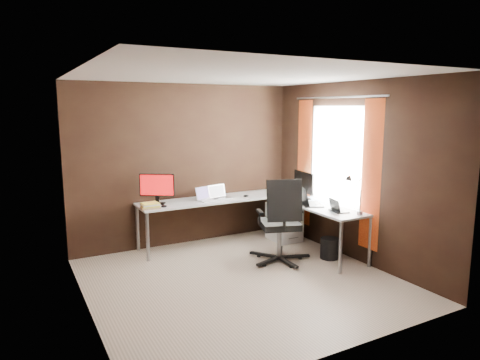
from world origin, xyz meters
The scene contains 15 objects.
room centered at (0.34, 0.07, 1.28)m, with size 3.60×3.60×2.50m.
desk centered at (0.84, 1.04, 0.68)m, with size 2.65×2.25×0.73m.
drawer_pedestal centered at (1.43, 1.15, 0.30)m, with size 0.42×0.50×0.60m, color silver.
monitor_left centered at (-0.55, 1.57, 0.98)m, with size 0.45×0.30×0.45m.
monitor_right centered at (1.55, 0.81, 0.98)m, with size 0.14×0.52×0.43m.
laptop_white centered at (0.19, 1.46, 0.78)m, with size 0.35×0.28×0.20m.
laptop_silver centered at (0.42, 1.49, 0.78)m, with size 0.34×0.27×0.21m.
laptop_black_big centered at (1.38, 0.46, 0.79)m, with size 0.41×0.48×0.26m.
laptop_black_small centered at (1.47, -0.07, 0.77)m, with size 0.24×0.30×0.18m.
book_stack centered at (-0.73, 1.33, 0.77)m, with size 0.28×0.23×0.08m.
mouse_left centered at (-0.54, 1.30, 0.75)m, with size 0.09×0.06×0.04m, color black.
mouse_corner centered at (0.85, 1.38, 0.75)m, with size 0.09×0.06×0.04m, color black.
desk_lamp centered at (1.54, -0.29, 1.06)m, with size 0.18×0.21×0.52m.
office_chair centered at (0.81, 0.34, 0.35)m, with size 0.67×0.71×1.20m.
wastebasket centered at (1.50, 0.11, 0.15)m, with size 0.26×0.26×0.30m, color black.
Camera 1 is at (-2.42, -4.43, 2.13)m, focal length 32.00 mm.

